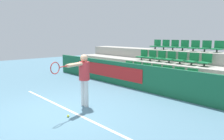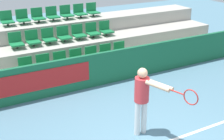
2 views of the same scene
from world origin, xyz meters
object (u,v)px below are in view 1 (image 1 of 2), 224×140
Objects in this scene: stadium_chair_6 at (191,77)px; tennis_player at (83,75)px; stadium_chair_5 at (178,75)px; stadium_chair_9 at (160,57)px; stadium_chair_1 at (136,68)px; stadium_chair_20 at (218,47)px; stadium_chair_14 at (156,45)px; stadium_chair_12 at (192,60)px; stadium_chair_0 at (127,67)px; stadium_chair_17 at (183,46)px; stadium_chair_3 at (155,71)px; stadium_chair_19 at (205,47)px; stadium_chair_7 at (142,55)px; tennis_ball at (68,116)px; stadium_chair_2 at (145,70)px; stadium_chair_10 at (170,58)px; stadium_chair_4 at (166,73)px; stadium_chair_13 at (205,61)px; stadium_chair_18 at (194,47)px; stadium_chair_16 at (174,46)px; stadium_chair_8 at (151,56)px; stadium_chair_15 at (165,45)px; stadium_chair_11 at (181,59)px.

tennis_player reaches higher than stadium_chair_6.
stadium_chair_5 is 2.00m from stadium_chair_9.
stadium_chair_1 is 1.00× the size of stadium_chair_20.
tennis_player is (1.65, -5.83, -0.68)m from stadium_chair_14.
stadium_chair_5 is 1.00× the size of stadium_chair_12.
stadium_chair_5 is at bearing 0.00° from stadium_chair_1.
tennis_player reaches higher than stadium_chair_0.
stadium_chair_20 is (1.60, 0.00, 0.00)m from stadium_chair_17.
stadium_chair_19 reaches higher than stadium_chair_3.
stadium_chair_20 reaches higher than stadium_chair_7.
stadium_chair_14 is 7.17m from tennis_ball.
tennis_ball is at bearing -76.92° from stadium_chair_2.
stadium_chair_10 is (1.60, 0.00, 0.00)m from stadium_chair_7.
stadium_chair_13 reaches higher than stadium_chair_4.
stadium_chair_9 is at bearing 0.00° from stadium_chair_7.
stadium_chair_18 is at bearing 27.03° from stadium_chair_7.
stadium_chair_10 is 7.56× the size of tennis_ball.
stadium_chair_16 reaches higher than stadium_chair_9.
stadium_chair_14 is at bearing 116.11° from stadium_chair_8.
stadium_chair_5 is (1.07, 0.00, 0.00)m from stadium_chair_3.
stadium_chair_15 and stadium_chair_19 have the same top height.
stadium_chair_16 is 5.90m from tennis_player.
stadium_chair_15 is at bearing 145.78° from stadium_chair_11.
tennis_ball is (-1.10, -4.47, -0.67)m from stadium_chair_6.
stadium_chair_11 is 1.60m from stadium_chair_20.
tennis_ball is at bearing -70.61° from stadium_chair_1.
tennis_player is (-1.02, -5.83, -0.68)m from stadium_chair_19.
stadium_chair_3 is at bearing -116.11° from stadium_chair_19.
stadium_chair_14 is (-1.60, 1.09, 0.49)m from stadium_chair_10.
tennis_player is at bearing -65.65° from stadium_chair_0.
stadium_chair_16 is 1.00× the size of stadium_chair_17.
stadium_chair_3 is 4.55m from tennis_ball.
stadium_chair_17 is (-0.53, 2.18, 0.98)m from stadium_chair_4.
stadium_chair_5 is 1.00× the size of stadium_chair_17.
stadium_chair_1 is at bearing -116.11° from stadium_chair_9.
stadium_chair_10 is at bearing -116.11° from stadium_chair_18.
stadium_chair_9 is at bearing -145.78° from stadium_chair_19.
stadium_chair_13 reaches higher than stadium_chair_1.
stadium_chair_15 reaches higher than stadium_chair_5.
stadium_chair_2 is 1.00× the size of stadium_chair_15.
tennis_player is (1.65, -4.74, -0.19)m from stadium_chair_7.
stadium_chair_2 is 1.00× the size of stadium_chair_11.
stadium_chair_4 is 2.39m from stadium_chair_18.
stadium_chair_15 is at bearing 103.77° from stadium_chair_2.
stadium_chair_13 is at bearing -34.22° from stadium_chair_17.
stadium_chair_1 is at bearing -116.11° from stadium_chair_17.
stadium_chair_9 is 0.31× the size of tennis_player.
stadium_chair_16 reaches higher than stadium_chair_5.
stadium_chair_0 is at bearing -157.80° from stadium_chair_12.
stadium_chair_10 is 1.00× the size of stadium_chair_16.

